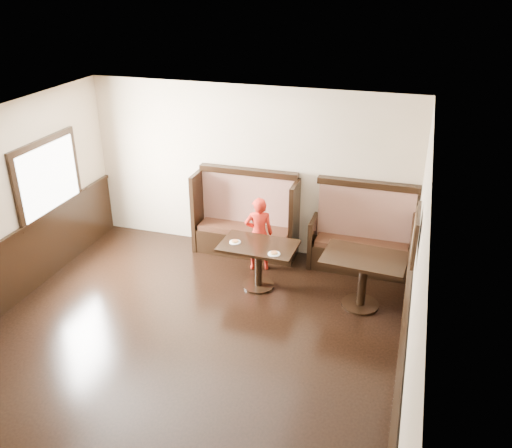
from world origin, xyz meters
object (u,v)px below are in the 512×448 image
at_px(table_neighbor, 363,269).
at_px(table_main, 258,254).
at_px(booth_main, 246,223).
at_px(child, 259,234).
at_px(booth_neighbor, 362,241).

bearing_deg(table_neighbor, table_main, -178.07).
relative_size(booth_main, child, 1.41).
xyz_separation_m(booth_neighbor, table_neighbor, (0.14, -1.11, 0.12)).
distance_m(table_main, child, 0.56).
bearing_deg(table_main, booth_main, 118.40).
xyz_separation_m(booth_main, table_neighbor, (2.09, -1.12, 0.07)).
relative_size(booth_main, table_neighbor, 1.45).
relative_size(table_neighbor, child, 0.97).
height_order(booth_main, child, booth_main).
relative_size(booth_neighbor, table_main, 1.44).
xyz_separation_m(booth_neighbor, child, (-1.57, -0.51, 0.14)).
bearing_deg(booth_main, child, -53.69).
height_order(booth_main, booth_neighbor, same).
bearing_deg(table_neighbor, child, 165.12).
bearing_deg(child, table_main, 87.71).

